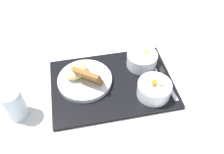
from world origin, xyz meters
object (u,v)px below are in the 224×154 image
Objects in this scene: bowl_soup at (142,59)px; knife at (160,70)px; plate_main at (83,77)px; bowl_salad at (154,88)px; spoon at (159,76)px; glass_water at (14,105)px.

bowl_soup reaches higher than knife.
knife is at bearing 172.13° from plate_main.
bowl_salad is 1.00× the size of bowl_soup.
knife is (-0.06, 0.06, -0.02)m from bowl_soup.
spoon is (-0.28, 0.06, -0.01)m from plate_main.
bowl_soup is at bearing -95.87° from bowl_salad.
plate_main is (0.22, -0.13, -0.01)m from bowl_salad.
plate_main is 1.72× the size of glass_water.
plate_main is 0.28m from spoon.
bowl_soup is 0.59× the size of plate_main.
bowl_soup is at bearing -176.06° from plate_main.
glass_water is (0.47, -0.07, 0.00)m from bowl_salad.
bowl_salad is 0.12m from knife.
bowl_salad is 0.09m from spoon.
knife is at bearing 134.56° from bowl_soup.
knife is 1.33× the size of spoon.
plate_main is 1.31× the size of spoon.
bowl_soup is 0.58× the size of knife.
knife is (-0.30, 0.04, -0.01)m from plate_main.
spoon is 0.52m from glass_water.
spoon is at bearing -37.91° from knife.
knife is at bearing 145.67° from spoon.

